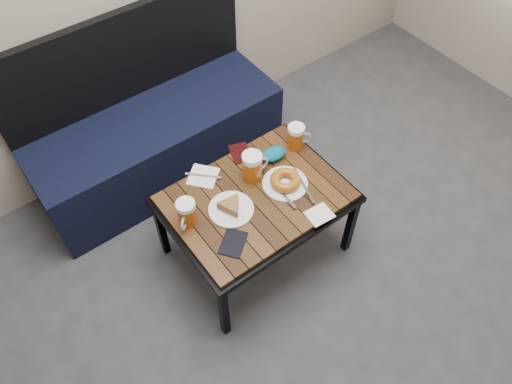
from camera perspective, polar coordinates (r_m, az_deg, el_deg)
ground at (r=2.52m, az=16.94°, el=-19.76°), size 4.00×4.00×0.00m
bench at (r=2.90m, az=-11.38°, el=6.16°), size 1.40×0.50×0.95m
cafe_table at (r=2.35m, az=0.00°, el=-1.08°), size 0.84×0.62×0.47m
beer_mug_left at (r=2.20m, az=-7.94°, el=-2.41°), size 0.12×0.12×0.14m
beer_mug_centre at (r=2.33m, az=-0.37°, el=2.96°), size 0.14×0.09×0.15m
beer_mug_right at (r=2.48m, az=4.61°, el=6.32°), size 0.13×0.11×0.13m
plate_pie at (r=2.25m, az=-2.88°, el=-1.78°), size 0.21×0.21×0.06m
plate_bagel at (r=2.34m, az=3.37°, el=1.17°), size 0.22×0.28×0.06m
napkin_left at (r=2.40m, az=-6.06°, el=1.78°), size 0.19×0.19×0.01m
napkin_right at (r=2.27m, az=7.25°, el=-2.59°), size 0.12×0.11×0.01m
passport_navy at (r=2.17m, az=-2.63°, el=-5.83°), size 0.17×0.16×0.01m
passport_burgundy at (r=2.49m, az=-1.79°, el=4.48°), size 0.13×0.15×0.01m
knit_pouch at (r=2.45m, az=2.00°, el=4.37°), size 0.14×0.10×0.06m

